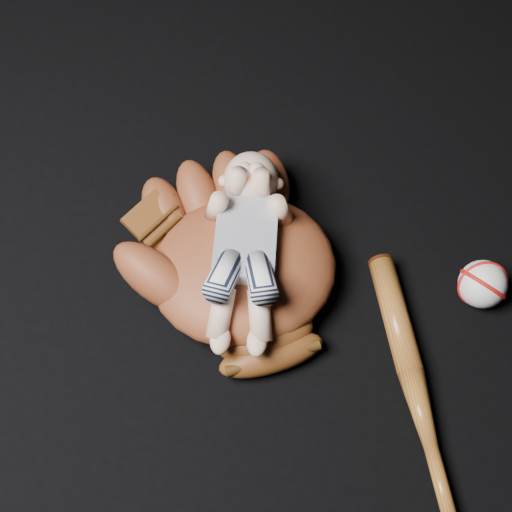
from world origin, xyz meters
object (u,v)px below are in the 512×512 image
Objects in this scene: newborn_baby at (245,251)px; baseball at (483,284)px; baseball_bat at (415,387)px; baseball_glove at (243,264)px.

baseball is at bearing 1.51° from newborn_baby.
baseball_bat is 0.21m from baseball.
baseball is (0.12, 0.17, 0.02)m from baseball_bat.
baseball_glove is 5.40× the size of baseball.
baseball_bat is 5.66× the size of baseball.
baseball is at bearing -20.94° from baseball_glove.
baseball_glove is 0.05m from newborn_baby.
baseball_bat is (0.27, -0.18, -0.05)m from baseball_glove.
newborn_baby is 0.76× the size of baseball_bat.
baseball_glove is 0.32m from baseball_bat.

